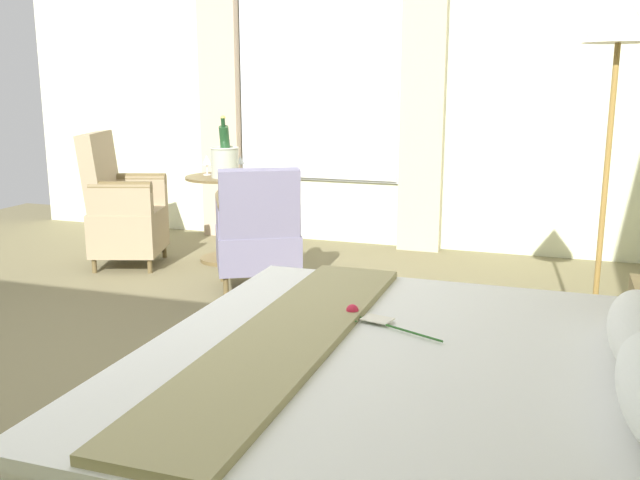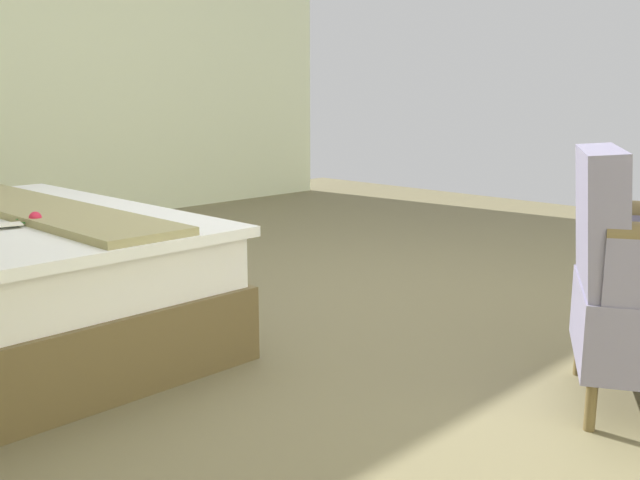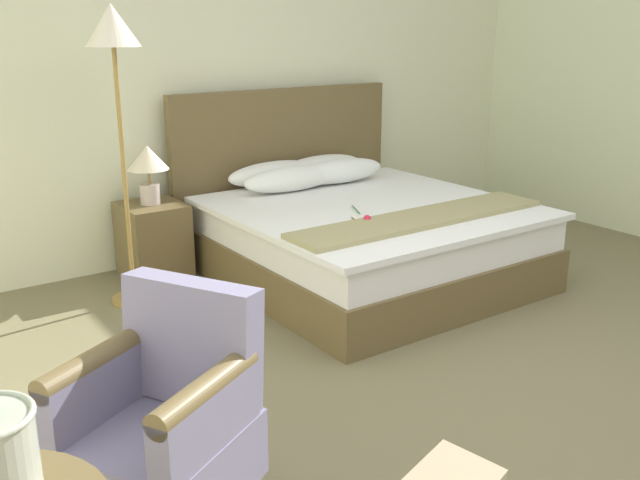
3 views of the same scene
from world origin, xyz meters
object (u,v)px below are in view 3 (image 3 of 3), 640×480
Objects in this scene: nightstand at (153,240)px; bed at (356,230)px; floor_lamp_brass at (114,57)px; armchair_by_window at (164,422)px; bedside_lamp at (148,164)px.

bed is at bearing -33.02° from nightstand.
nightstand is 1.36m from floor_lamp_brass.
floor_lamp_brass is 2.51m from armchair_by_window.
armchair_by_window is (-0.99, -2.50, -0.40)m from bedside_lamp.
floor_lamp_brass reaches higher than bed.
floor_lamp_brass is 2.11× the size of armchair_by_window.
floor_lamp_brass reaches higher than nightstand.
bedside_lamp is (-0.00, 0.00, 0.55)m from nightstand.
nightstand is (-1.20, 0.78, -0.06)m from bed.
floor_lamp_brass reaches higher than bedside_lamp.
floor_lamp_brass is at bearing -129.58° from bedside_lamp.
armchair_by_window is (-0.69, -2.14, -1.12)m from floor_lamp_brass.
bedside_lamp is 0.22× the size of floor_lamp_brass.
bed is 2.40× the size of armchair_by_window.
nightstand is at bearing 146.98° from bed.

